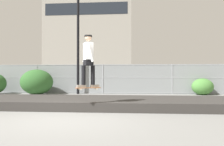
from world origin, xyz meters
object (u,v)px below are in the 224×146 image
(street_lamp, at_px, (78,29))
(shrub_center, at_px, (37,82))
(skater, at_px, (88,58))
(skateboard, at_px, (88,88))
(shrub_right, at_px, (203,87))
(parked_car_near, at_px, (42,79))
(parked_car_mid, at_px, (125,79))

(street_lamp, relative_size, shrub_center, 3.31)
(skater, height_order, street_lamp, street_lamp)
(skateboard, relative_size, shrub_right, 0.63)
(skater, distance_m, parked_car_near, 12.16)
(street_lamp, relative_size, parked_car_mid, 1.45)
(shrub_right, bearing_deg, parked_car_mid, 142.66)
(skateboard, distance_m, street_lamp, 7.98)
(parked_car_mid, distance_m, shrub_right, 5.92)
(skateboard, relative_size, parked_car_mid, 0.18)
(skater, xyz_separation_m, parked_car_mid, (0.86, 10.45, -0.91))
(parked_car_mid, bearing_deg, shrub_center, -140.78)
(shrub_center, bearing_deg, skater, -55.30)
(skateboard, distance_m, parked_car_near, 12.13)
(street_lamp, distance_m, shrub_right, 8.33)
(shrub_center, bearing_deg, skateboard, -55.30)
(skateboard, bearing_deg, parked_car_mid, 85.32)
(skater, distance_m, street_lamp, 7.63)
(parked_car_near, xyz_separation_m, shrub_center, (1.46, -4.43, -0.08))
(skater, height_order, parked_car_near, skater)
(skater, relative_size, parked_car_near, 0.37)
(skateboard, relative_size, street_lamp, 0.12)
(parked_car_near, xyz_separation_m, parked_car_mid, (6.64, -0.21, 0.00))
(parked_car_mid, bearing_deg, parked_car_near, 178.20)
(parked_car_mid, height_order, shrub_right, parked_car_mid)
(parked_car_mid, relative_size, shrub_center, 2.28)
(skateboard, distance_m, parked_car_mid, 10.49)
(street_lamp, distance_m, parked_car_near, 6.20)
(skater, height_order, parked_car_mid, skater)
(shrub_center, bearing_deg, street_lamp, 17.99)
(parked_car_mid, relative_size, shrub_right, 3.54)
(skater, bearing_deg, shrub_right, 51.03)
(skateboard, height_order, street_lamp, street_lamp)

